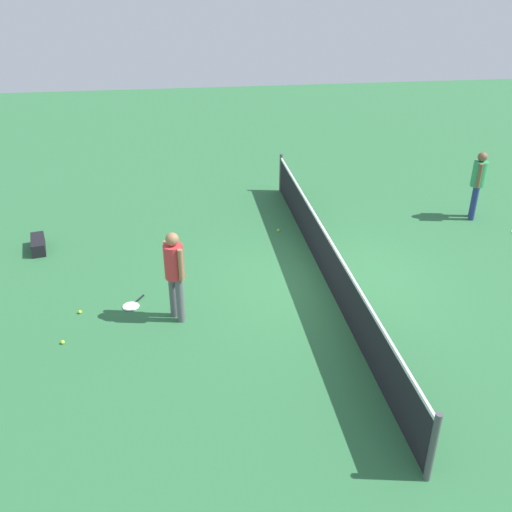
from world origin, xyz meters
TOP-DOWN VIEW (x-y plane):
  - ground_plane at (0.00, 0.00)m, footprint 40.00×40.00m
  - court_net at (0.00, 0.00)m, footprint 10.09×0.09m
  - player_near_side at (0.98, -2.99)m, footprint 0.49×0.47m
  - player_far_side at (-2.48, 4.40)m, footprint 0.50×0.46m
  - tennis_racket_near_player at (0.46, -3.84)m, footprint 0.59×0.45m
  - tennis_ball_near_player at (-2.37, -0.54)m, footprint 0.07×0.07m
  - tennis_ball_by_net at (0.57, -4.76)m, footprint 0.07×0.07m
  - tennis_ball_midcourt at (1.48, -4.93)m, footprint 0.07×0.07m
  - equipment_bag at (-2.22, -6.01)m, footprint 0.84×0.44m

SIDE VIEW (x-z plane):
  - ground_plane at x=0.00m, z-range 0.00..0.00m
  - tennis_racket_near_player at x=0.46m, z-range 0.00..0.03m
  - tennis_ball_near_player at x=-2.37m, z-range 0.00..0.07m
  - tennis_ball_by_net at x=0.57m, z-range 0.00..0.07m
  - tennis_ball_midcourt at x=1.48m, z-range 0.00..0.07m
  - equipment_bag at x=-2.22m, z-range 0.00..0.28m
  - court_net at x=0.00m, z-range -0.03..1.04m
  - player_near_side at x=0.98m, z-range 0.16..1.86m
  - player_far_side at x=-2.48m, z-range 0.16..1.86m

